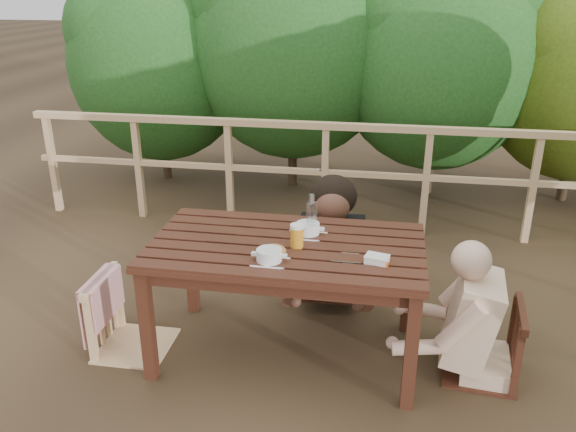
% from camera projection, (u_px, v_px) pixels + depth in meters
% --- Properties ---
extents(ground, '(60.00, 60.00, 0.00)m').
position_uv_depth(ground, '(287.00, 351.00, 3.67)').
color(ground, '#4C3822').
rests_on(ground, ground).
extents(table, '(1.59, 0.89, 0.74)m').
position_uv_depth(table, '(287.00, 300.00, 3.53)').
color(table, '#361910').
rests_on(table, ground).
extents(chair_left, '(0.45, 0.45, 0.91)m').
position_uv_depth(chair_left, '(129.00, 284.00, 3.55)').
color(chair_left, tan).
rests_on(chair_left, ground).
extents(chair_far, '(0.48, 0.48, 0.93)m').
position_uv_depth(chair_far, '(333.00, 233.00, 4.23)').
color(chair_far, '#361910').
rests_on(chair_far, ground).
extents(chair_right, '(0.47, 0.47, 0.86)m').
position_uv_depth(chair_right, '(487.00, 309.00, 3.32)').
color(chair_right, '#361910').
rests_on(chair_right, ground).
extents(woman, '(0.62, 0.75, 1.45)m').
position_uv_depth(woman, '(334.00, 198.00, 4.15)').
color(woman, black).
rests_on(woman, ground).
extents(diner_right, '(0.73, 0.62, 1.37)m').
position_uv_depth(diner_right, '(499.00, 270.00, 3.22)').
color(diner_right, beige).
rests_on(diner_right, ground).
extents(railing, '(5.60, 0.10, 1.01)m').
position_uv_depth(railing, '(325.00, 177.00, 5.31)').
color(railing, tan).
rests_on(railing, ground).
extents(hedge_row, '(6.60, 1.60, 3.80)m').
position_uv_depth(hedge_row, '(382.00, 9.00, 5.81)').
color(hedge_row, '#1F4D1B').
rests_on(hedge_row, ground).
extents(soup_near, '(0.24, 0.24, 0.08)m').
position_uv_depth(soup_near, '(269.00, 256.00, 3.17)').
color(soup_near, silver).
rests_on(soup_near, table).
extents(soup_far, '(0.24, 0.24, 0.08)m').
position_uv_depth(soup_far, '(308.00, 229.00, 3.51)').
color(soup_far, silver).
rests_on(soup_far, table).
extents(bread_roll, '(0.13, 0.10, 0.08)m').
position_uv_depth(bread_roll, '(275.00, 251.00, 3.24)').
color(bread_roll, '#B26D40').
rests_on(bread_roll, table).
extents(beer_glass, '(0.08, 0.08, 0.15)m').
position_uv_depth(beer_glass, '(297.00, 237.00, 3.32)').
color(beer_glass, orange).
rests_on(beer_glass, table).
extents(bottle, '(0.07, 0.07, 0.27)m').
position_uv_depth(bottle, '(312.00, 216.00, 3.45)').
color(bottle, silver).
rests_on(bottle, table).
extents(butter_tub, '(0.14, 0.12, 0.05)m').
position_uv_depth(butter_tub, '(377.00, 260.00, 3.15)').
color(butter_tub, white).
rests_on(butter_tub, table).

